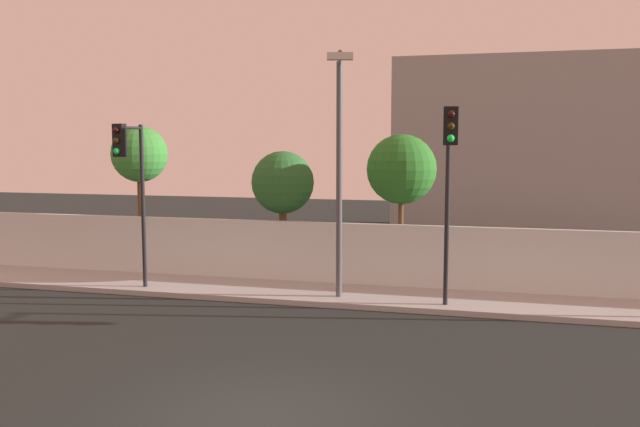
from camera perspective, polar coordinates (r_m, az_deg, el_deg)
ground_plane at (r=10.70m, az=-5.13°, el=-17.46°), size 80.00×80.00×0.00m
sidewalk at (r=18.23m, az=3.60°, el=-7.24°), size 36.00×2.40×0.15m
perimeter_wall at (r=19.28m, az=4.34°, el=-3.55°), size 36.00×0.18×1.80m
traffic_light_center at (r=16.21m, az=11.20°, el=4.22°), size 0.36×1.40×4.99m
traffic_light_right at (r=18.98m, az=-16.23°, el=3.65°), size 0.42×1.12×4.67m
street_lamp_curbside at (r=17.07m, az=1.70°, el=4.98°), size 0.88×2.32×6.28m
roadside_tree_leftmost at (r=22.52m, az=-15.49°, el=4.89°), size 1.85×1.85×4.87m
roadside_tree_midleft at (r=20.53m, az=-3.28°, el=2.64°), size 1.97×1.97×4.06m
roadside_tree_midright at (r=19.70m, az=7.13°, el=3.81°), size 2.09×2.09×4.57m
low_building_distant at (r=32.78m, az=17.99°, el=5.47°), size 12.60×6.00×8.19m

